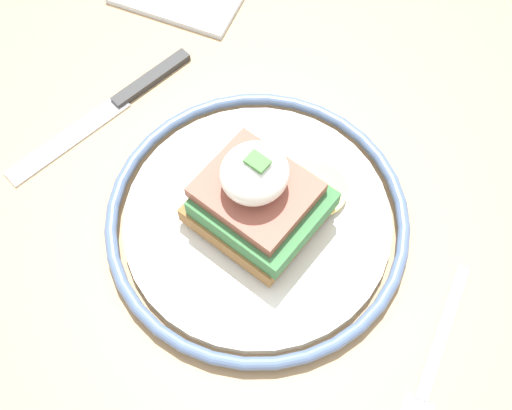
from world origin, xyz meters
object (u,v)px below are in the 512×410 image
Objects in this scene: fork at (432,364)px; knife at (117,103)px; sandwich at (256,199)px; plate at (256,220)px.

fork is 0.74× the size of knife.
fork is 0.34m from knife.
fork is at bearing 177.16° from sandwich.
sandwich is 0.59× the size of knife.
plate reaches higher than fork.
knife is (0.34, -0.02, 0.00)m from fork.
plate is at bearing -2.81° from fork.
plate is at bearing 121.49° from sandwich.
knife is (0.17, -0.02, -0.04)m from sandwich.
plate is 0.17m from knife.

